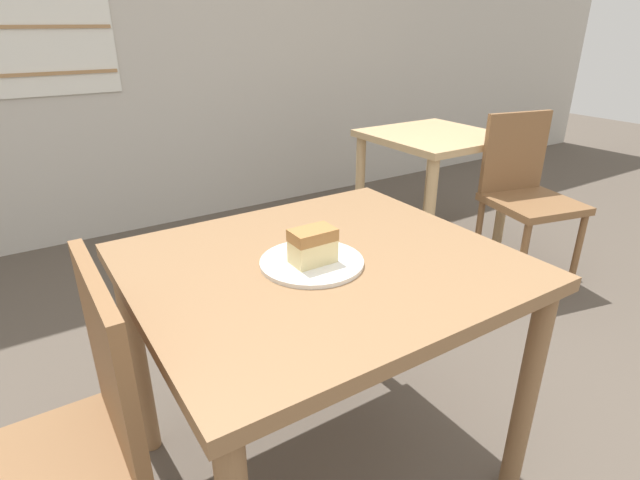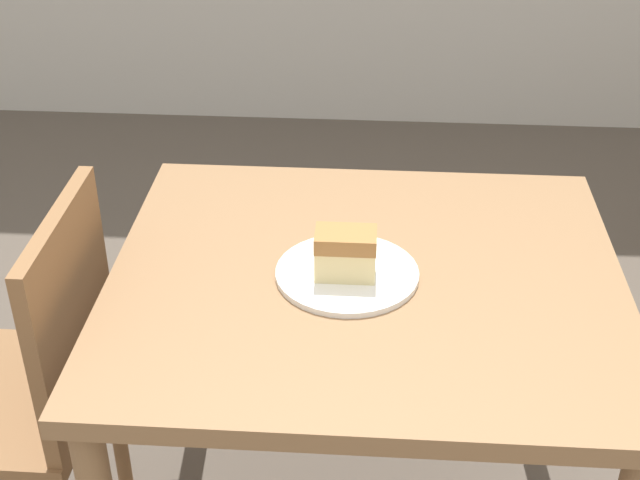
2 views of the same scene
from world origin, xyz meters
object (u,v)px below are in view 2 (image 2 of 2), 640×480
at_px(dining_table_near, 365,318).
at_px(plate, 347,273).
at_px(chair_near_window, 24,383).
at_px(cake_slice, 346,253).

xyz_separation_m(dining_table_near, plate, (-0.04, -0.01, 0.11)).
bearing_deg(dining_table_near, chair_near_window, -174.44).
distance_m(dining_table_near, plate, 0.12).
height_order(chair_near_window, cake_slice, chair_near_window).
bearing_deg(dining_table_near, cake_slice, -155.07).
relative_size(dining_table_near, cake_slice, 8.60).
bearing_deg(chair_near_window, cake_slice, 94.27).
height_order(dining_table_near, plate, plate).
bearing_deg(plate, cake_slice, -107.82).
bearing_deg(dining_table_near, plate, -167.29).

